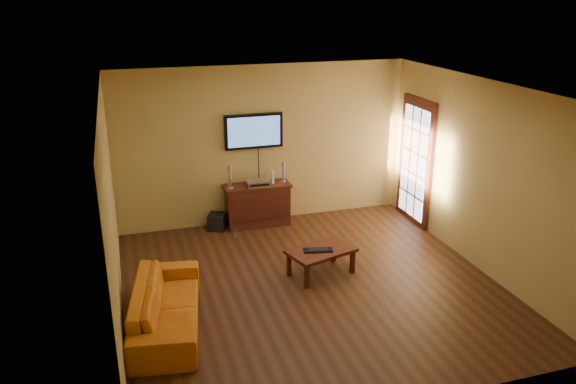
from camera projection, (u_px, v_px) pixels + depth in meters
name	position (u px, v px, depth m)	size (l,w,h in m)	color
ground_plane	(311.00, 285.00, 7.70)	(5.00, 5.00, 0.00)	#341C0E
room_walls	(298.00, 155.00, 7.69)	(5.00, 5.00, 5.00)	tan
french_door	(415.00, 163.00, 9.55)	(0.07, 1.02, 2.22)	#3A140D
media_console	(258.00, 205.00, 9.58)	(1.13, 0.43, 0.73)	#3A140D
television	(254.00, 131.00, 9.31)	(0.99, 0.08, 0.58)	black
coffee_table	(321.00, 253.00, 7.91)	(1.04, 0.80, 0.39)	#3A140D
sofa	(166.00, 299.00, 6.66)	(1.90, 0.55, 0.74)	#C96C16
speaker_left	(230.00, 178.00, 9.23)	(0.10, 0.10, 0.38)	silver
speaker_right	(283.00, 173.00, 9.57)	(0.10, 0.10, 0.35)	silver
av_receiver	(258.00, 183.00, 9.42)	(0.38, 0.27, 0.09)	silver
game_console	(272.00, 177.00, 9.53)	(0.04, 0.15, 0.20)	white
subwoofer	(217.00, 222.00, 9.48)	(0.27, 0.27, 0.27)	black
bottle	(236.00, 234.00, 9.10)	(0.07, 0.07, 0.19)	white
keyboard	(318.00, 250.00, 7.84)	(0.43, 0.24, 0.02)	black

